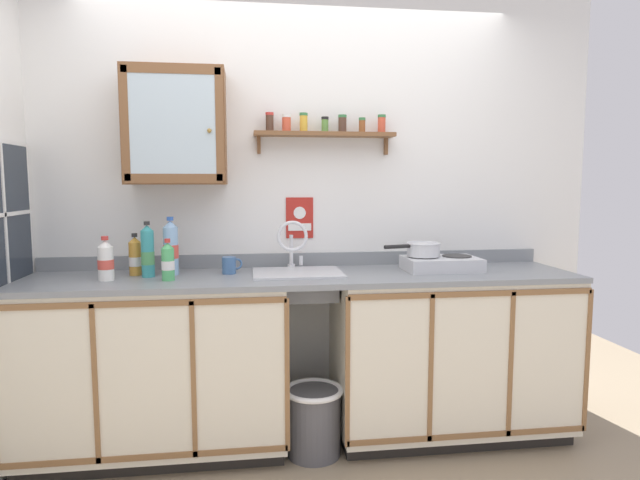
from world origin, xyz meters
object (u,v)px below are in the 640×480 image
at_px(saucepan, 423,249).
at_px(bottle_water_blue_0, 171,248).
at_px(mug, 230,265).
at_px(trash_bin, 314,420).
at_px(bottle_juice_amber_3, 135,257).
at_px(bottle_opaque_white_1, 106,261).
at_px(hot_plate_stove, 441,264).
at_px(sink, 297,277).
at_px(bottle_detergent_teal_2, 148,252).
at_px(warning_sign, 300,218).
at_px(bottle_soda_green_4, 168,262).
at_px(wall_cabinet, 176,127).

distance_m(saucepan, bottle_water_blue_0, 1.42).
bearing_deg(mug, trash_bin, -27.16).
xyz_separation_m(bottle_juice_amber_3, mug, (0.51, -0.02, -0.05)).
height_order(saucepan, bottle_opaque_white_1, bottle_opaque_white_1).
xyz_separation_m(hot_plate_stove, bottle_opaque_white_1, (-1.83, -0.07, 0.06)).
bearing_deg(bottle_water_blue_0, sink, -3.79).
xyz_separation_m(sink, bottle_detergent_teal_2, (-0.80, -0.01, 0.16)).
xyz_separation_m(bottle_detergent_teal_2, warning_sign, (0.85, 0.27, 0.16)).
bearing_deg(warning_sign, saucepan, -20.28).
distance_m(bottle_water_blue_0, mug, 0.33).
bearing_deg(saucepan, bottle_detergent_teal_2, -179.34).
bearing_deg(warning_sign, sink, -100.05).
distance_m(mug, trash_bin, 0.96).
bearing_deg(hot_plate_stove, trash_bin, -167.09).
height_order(bottle_water_blue_0, trash_bin, bottle_water_blue_0).
bearing_deg(saucepan, mug, 178.34).
relative_size(sink, trash_bin, 1.31).
relative_size(saucepan, bottle_detergent_teal_2, 1.15).
bearing_deg(mug, bottle_water_blue_0, 179.06).
distance_m(bottle_juice_amber_3, bottle_soda_green_4, 0.28).
bearing_deg(sink, wall_cabinet, 168.14).
distance_m(bottle_opaque_white_1, bottle_soda_green_4, 0.32).
height_order(warning_sign, trash_bin, warning_sign).
bearing_deg(saucepan, hot_plate_stove, -10.68).
xyz_separation_m(bottle_soda_green_4, mug, (0.31, 0.17, -0.05)).
distance_m(warning_sign, trash_bin, 1.15).
height_order(hot_plate_stove, bottle_soda_green_4, bottle_soda_green_4).
bearing_deg(hot_plate_stove, saucepan, 169.32).
relative_size(bottle_opaque_white_1, wall_cabinet, 0.36).
height_order(bottle_detergent_teal_2, wall_cabinet, wall_cabinet).
xyz_separation_m(saucepan, bottle_opaque_white_1, (-1.73, -0.09, -0.02)).
bearing_deg(bottle_juice_amber_3, sink, -4.05).
distance_m(sink, hot_plate_stove, 0.84).
height_order(bottle_opaque_white_1, mug, bottle_opaque_white_1).
bearing_deg(warning_sign, mug, -152.17).
distance_m(sink, bottle_water_blue_0, 0.71).
xyz_separation_m(saucepan, bottle_juice_amber_3, (-1.61, 0.05, -0.02)).
distance_m(bottle_water_blue_0, warning_sign, 0.78).
bearing_deg(mug, sink, -6.20).
bearing_deg(warning_sign, bottle_detergent_teal_2, -162.32).
bearing_deg(bottle_soda_green_4, bottle_juice_amber_3, 136.55).
distance_m(bottle_detergent_teal_2, wall_cabinet, 0.71).
relative_size(bottle_opaque_white_1, bottle_soda_green_4, 1.06).
relative_size(mug, wall_cabinet, 0.18).
relative_size(wall_cabinet, trash_bin, 1.69).
bearing_deg(bottle_soda_green_4, sink, 10.66).
xyz_separation_m(bottle_detergent_teal_2, mug, (0.43, 0.05, -0.09)).
relative_size(saucepan, bottle_water_blue_0, 1.08).
bearing_deg(mug, bottle_detergent_teal_2, -173.42).
bearing_deg(bottle_opaque_white_1, saucepan, 3.01).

